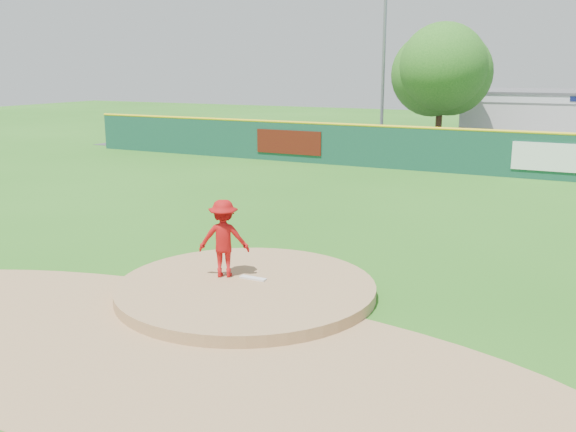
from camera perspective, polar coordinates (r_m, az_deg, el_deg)
The scene contains 12 objects.
ground at distance 13.80m, azimuth -3.73°, elevation -6.96°, with size 120.00×120.00×0.00m, color #286B19.
pitchers_mound at distance 13.80m, azimuth -3.73°, elevation -6.96°, with size 5.50×5.50×0.50m, color #9E774C.
pitching_rubber at distance 13.96m, azimuth -3.13°, elevation -5.55°, with size 0.60×0.15×0.04m, color white.
infield_dirt_arc at distance 11.50m, azimuth -11.40°, elevation -11.42°, with size 15.40×15.40×0.01m, color #9E774C.
parking_lot at distance 39.03m, azimuth 16.68°, elevation 5.63°, with size 44.00×16.00×0.02m, color #38383A.
pitcher at distance 13.99m, azimuth -5.73°, elevation -1.99°, with size 1.10×0.63×1.71m, color #A70E0E.
van at distance 32.98m, azimuth 13.87°, elevation 5.86°, with size 2.51×5.43×1.51m, color silver.
fence_banners at distance 30.45m, azimuth 10.80°, elevation 5.86°, with size 16.23×0.04×1.20m.
playground_slide at distance 40.69m, azimuth -7.40°, elevation 7.46°, with size 1.00×2.80×1.55m.
outfield_fence at distance 30.13m, azimuth 13.77°, elevation 5.81°, with size 40.00×0.14×2.07m.
deciduous_tree at distance 37.18m, azimuth 13.48°, elevation 12.51°, with size 5.60×5.60×7.36m.
light_pole_left at distance 40.21m, azimuth 8.54°, elevation 14.87°, with size 1.75×0.25×11.00m.
Camera 1 is at (6.56, -11.18, 4.74)m, focal length 40.00 mm.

